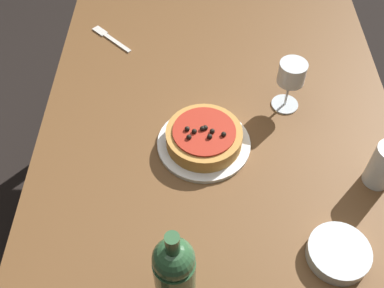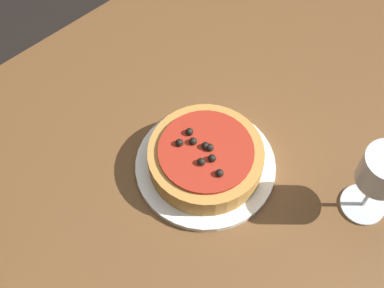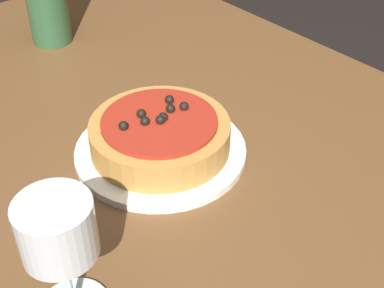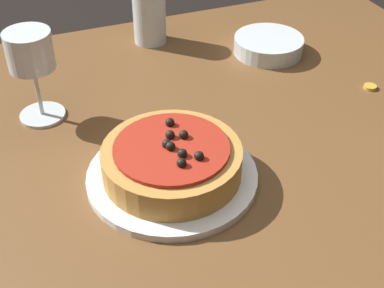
{
  "view_description": "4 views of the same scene",
  "coord_description": "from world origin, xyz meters",
  "views": [
    {
      "loc": [
        -0.85,
        0.07,
        1.68
      ],
      "look_at": [
        -0.14,
        0.08,
        0.77
      ],
      "focal_mm": 42.0,
      "sensor_mm": 36.0,
      "label": 1
    },
    {
      "loc": [
        -0.43,
        -0.3,
        1.56
      ],
      "look_at": [
        -0.1,
        0.07,
        0.76
      ],
      "focal_mm": 50.0,
      "sensor_mm": 36.0,
      "label": 2
    },
    {
      "loc": [
        0.42,
        -0.33,
        1.21
      ],
      "look_at": [
        -0.05,
        0.07,
        0.74
      ],
      "focal_mm": 50.0,
      "sensor_mm": 36.0,
      "label": 3
    },
    {
      "loc": [
        0.1,
        0.61,
        1.24
      ],
      "look_at": [
        -0.13,
        0.02,
        0.75
      ],
      "focal_mm": 50.0,
      "sensor_mm": 36.0,
      "label": 4
    }
  ],
  "objects": [
    {
      "name": "dining_table",
      "position": [
        0.0,
        0.0,
        0.64
      ],
      "size": [
        1.56,
        1.01,
        0.71
      ],
      "color": "brown",
      "rests_on": "ground_plane"
    },
    {
      "name": "pizza",
      "position": [
        -0.09,
        0.04,
        0.75
      ],
      "size": [
        0.21,
        0.21,
        0.06
      ],
      "color": "#BC843D",
      "rests_on": "dinner_plate"
    },
    {
      "name": "water_cup",
      "position": [
        -0.2,
        -0.4,
        0.77
      ],
      "size": [
        0.07,
        0.07,
        0.13
      ],
      "color": "silver",
      "rests_on": "dining_table"
    },
    {
      "name": "wine_bottle",
      "position": [
        -0.53,
        0.1,
        0.85
      ],
      "size": [
        0.08,
        0.08,
        0.31
      ],
      "color": "#2D5633",
      "rests_on": "dining_table"
    },
    {
      "name": "ground_plane",
      "position": [
        0.0,
        0.0,
        0.0
      ],
      "size": [
        14.0,
        14.0,
        0.0
      ],
      "primitive_type": "plane",
      "color": "black"
    },
    {
      "name": "wine_glass",
      "position": [
        0.06,
        -0.2,
        0.83
      ],
      "size": [
        0.08,
        0.08,
        0.16
      ],
      "color": "silver",
      "rests_on": "dining_table"
    },
    {
      "name": "side_bowl",
      "position": [
        -0.41,
        -0.26,
        0.73
      ],
      "size": [
        0.14,
        0.14,
        0.03
      ],
      "color": "silver",
      "rests_on": "dining_table"
    },
    {
      "name": "dinner_plate",
      "position": [
        -0.09,
        0.04,
        0.72
      ],
      "size": [
        0.26,
        0.26,
        0.01
      ],
      "color": "white",
      "rests_on": "dining_table"
    },
    {
      "name": "fork",
      "position": [
        0.37,
        0.36,
        0.71
      ],
      "size": [
        0.14,
        0.15,
        0.0
      ],
      "rotation": [
        0.0,
        0.0,
        0.81
      ],
      "color": "beige",
      "rests_on": "dining_table"
    }
  ]
}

